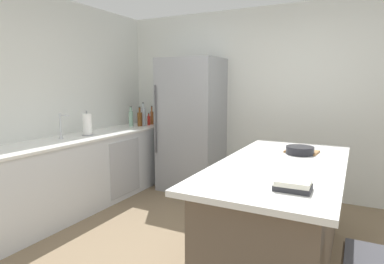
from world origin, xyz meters
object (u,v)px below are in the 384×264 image
(kitchen_island, at_px, (279,215))
(whiskey_bottle, at_px, (140,119))
(vinegar_bottle, at_px, (152,117))
(hot_sauce_bottle, at_px, (149,120))
(cookbook_stack, at_px, (293,185))
(mixing_bowl, at_px, (300,150))
(gin_bottle, at_px, (131,118))
(soda_bottle, at_px, (143,116))
(paper_towel_roll, at_px, (87,125))
(sink_faucet, at_px, (61,126))
(cutting_board, at_px, (302,151))
(refrigerator, at_px, (191,125))

(kitchen_island, bearing_deg, whiskey_bottle, 150.25)
(vinegar_bottle, xyz_separation_m, hot_sauce_bottle, (0.01, -0.10, -0.04))
(cookbook_stack, xyz_separation_m, mixing_bowl, (-0.13, 1.09, 0.00))
(kitchen_island, relative_size, whiskey_bottle, 6.83)
(gin_bottle, bearing_deg, soda_bottle, 63.85)
(soda_bottle, height_order, whiskey_bottle, soda_bottle)
(paper_towel_roll, xyz_separation_m, gin_bottle, (-0.05, 0.95, -0.01))
(whiskey_bottle, xyz_separation_m, cookbook_stack, (2.66, -2.06, -0.09))
(sink_faucet, height_order, hot_sauce_bottle, sink_faucet)
(hot_sauce_bottle, bearing_deg, sink_faucet, -95.08)
(kitchen_island, distance_m, cookbook_stack, 0.84)
(cookbook_stack, distance_m, mixing_bowl, 1.10)
(soda_bottle, bearing_deg, sink_faucet, -93.69)
(kitchen_island, height_order, gin_bottle, gin_bottle)
(mixing_bowl, bearing_deg, hot_sauce_bottle, 155.18)
(soda_bottle, distance_m, gin_bottle, 0.21)
(sink_faucet, relative_size, gin_bottle, 0.97)
(hot_sauce_bottle, distance_m, cutting_board, 2.71)
(kitchen_island, relative_size, gin_bottle, 6.62)
(cookbook_stack, relative_size, mixing_bowl, 0.86)
(whiskey_bottle, bearing_deg, gin_bottle, -134.17)
(sink_faucet, bearing_deg, soda_bottle, 86.31)
(hot_sauce_bottle, xyz_separation_m, mixing_bowl, (2.49, -1.15, -0.04))
(paper_towel_roll, distance_m, whiskey_bottle, 1.05)
(mixing_bowl, bearing_deg, gin_bottle, 161.58)
(sink_faucet, bearing_deg, vinegar_bottle, 85.53)
(hot_sauce_bottle, relative_size, gin_bottle, 0.62)
(kitchen_island, height_order, soda_bottle, soda_bottle)
(soda_bottle, bearing_deg, cutting_board, -21.14)
(sink_faucet, xyz_separation_m, vinegar_bottle, (0.13, 1.68, -0.04))
(sink_faucet, bearing_deg, cookbook_stack, -13.47)
(gin_bottle, height_order, cutting_board, gin_bottle)
(soda_bottle, xyz_separation_m, mixing_bowl, (2.53, -1.07, -0.11))
(paper_towel_roll, relative_size, gin_bottle, 1.01)
(sink_faucet, bearing_deg, gin_bottle, 89.87)
(vinegar_bottle, height_order, hot_sauce_bottle, vinegar_bottle)
(mixing_bowl, bearing_deg, whiskey_bottle, 159.00)
(refrigerator, relative_size, soda_bottle, 5.33)
(kitchen_island, bearing_deg, cookbook_stack, -72.59)
(refrigerator, height_order, vinegar_bottle, refrigerator)
(vinegar_bottle, height_order, cutting_board, vinegar_bottle)
(hot_sauce_bottle, distance_m, whiskey_bottle, 0.19)
(hot_sauce_bottle, height_order, soda_bottle, soda_bottle)
(cookbook_stack, height_order, mixing_bowl, mixing_bowl)
(paper_towel_roll, bearing_deg, cutting_board, 3.58)
(soda_bottle, bearing_deg, refrigerator, 2.53)
(refrigerator, height_order, gin_bottle, refrigerator)
(paper_towel_roll, height_order, whiskey_bottle, paper_towel_roll)
(mixing_bowl, distance_m, cutting_board, 0.09)
(gin_bottle, relative_size, cookbook_stack, 1.43)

